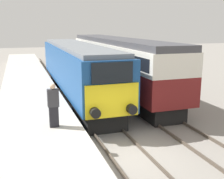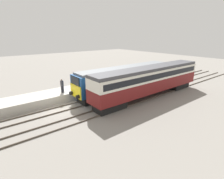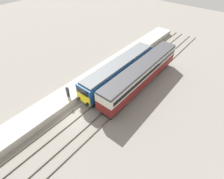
{
  "view_description": "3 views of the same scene",
  "coord_description": "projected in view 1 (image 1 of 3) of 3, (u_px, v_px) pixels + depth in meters",
  "views": [
    {
      "loc": [
        -3.83,
        -9.36,
        5.02
      ],
      "look_at": [
        0.0,
        2.09,
        2.27
      ],
      "focal_mm": 45.0,
      "sensor_mm": 36.0,
      "label": 1
    },
    {
      "loc": [
        17.74,
        -6.63,
        8.1
      ],
      "look_at": [
        1.7,
        6.09,
        1.6
      ],
      "focal_mm": 28.0,
      "sensor_mm": 36.0,
      "label": 2
    },
    {
      "loc": [
        13.8,
        -8.71,
        18.23
      ],
      "look_at": [
        1.7,
        6.09,
        1.6
      ],
      "focal_mm": 28.0,
      "sensor_mm": 36.0,
      "label": 3
    }
  ],
  "objects": [
    {
      "name": "locomotive",
      "position": [
        76.0,
        67.0,
        19.75
      ],
      "size": [
        2.7,
        16.4,
        3.78
      ],
      "color": "black",
      "rests_on": "ground_plane"
    },
    {
      "name": "passenger_carriage",
      "position": [
        116.0,
        59.0,
        21.79
      ],
      "size": [
        2.75,
        17.92,
        4.1
      ],
      "color": "black",
      "rests_on": "ground_plane"
    },
    {
      "name": "ground_plane",
      "position": [
        129.0,
        157.0,
        10.95
      ],
      "size": [
        120.0,
        120.0,
        0.0
      ],
      "primitive_type": "plane",
      "color": "gray"
    },
    {
      "name": "platform_left",
      "position": [
        31.0,
        101.0,
        17.21
      ],
      "size": [
        3.5,
        50.0,
        1.04
      ],
      "color": "#B7B2A8",
      "rests_on": "ground_plane"
    },
    {
      "name": "rails_far_track",
      "position": [
        151.0,
        111.0,
        16.61
      ],
      "size": [
        1.5,
        60.0,
        0.14
      ],
      "color": "#4C4238",
      "rests_on": "ground_plane"
    },
    {
      "name": "person_on_platform",
      "position": [
        53.0,
        105.0,
        11.11
      ],
      "size": [
        0.44,
        0.26,
        1.78
      ],
      "color": "black",
      "rests_on": "platform_left"
    },
    {
      "name": "rails_near_track",
      "position": [
        95.0,
        117.0,
        15.56
      ],
      "size": [
        1.51,
        60.0,
        0.14
      ],
      "color": "#4C4238",
      "rests_on": "ground_plane"
    }
  ]
}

